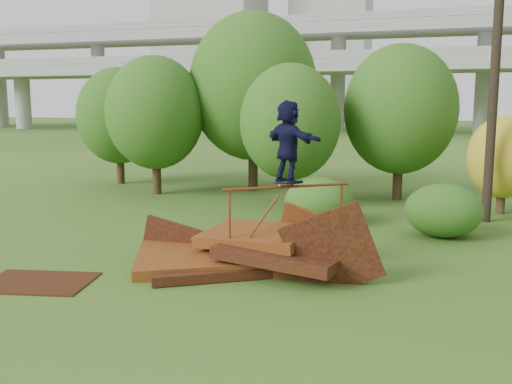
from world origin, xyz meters
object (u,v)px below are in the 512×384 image
(skater, at_px, (288,141))
(flat_plate, at_px, (38,282))
(scrap_pile, at_px, (245,252))
(utility_pole, at_px, (496,50))

(skater, bearing_deg, flat_plate, 67.83)
(scrap_pile, bearing_deg, flat_plate, -148.86)
(scrap_pile, relative_size, utility_pole, 0.57)
(skater, bearing_deg, scrap_pile, 64.40)
(flat_plate, bearing_deg, utility_pole, 44.83)
(scrap_pile, distance_m, skater, 2.63)
(skater, xyz_separation_m, flat_plate, (-4.58, -2.68, -2.79))
(flat_plate, height_order, utility_pole, utility_pole)
(skater, relative_size, utility_pole, 0.18)
(scrap_pile, height_order, flat_plate, scrap_pile)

